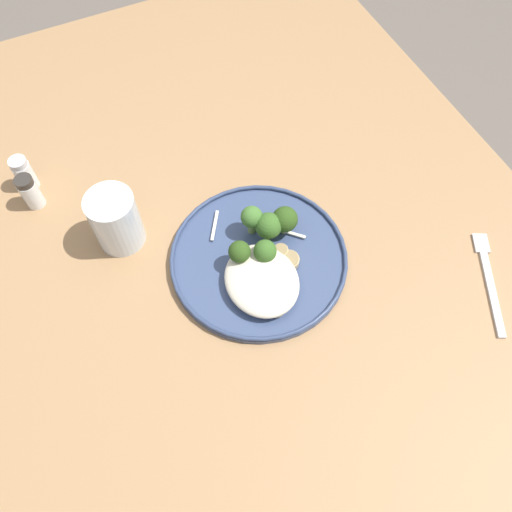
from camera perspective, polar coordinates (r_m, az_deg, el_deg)
The scene contains 22 objects.
ground at distance 1.56m, azimuth -0.31°, elevation -13.04°, with size 6.00×6.00×0.00m, color #665B51.
wooden_dining_table at distance 0.95m, azimuth -0.50°, elevation -1.49°, with size 1.40×1.00×0.74m.
dinner_plate at distance 0.86m, azimuth -0.00°, elevation -0.38°, with size 0.29×0.29×0.02m.
noodle_bed at distance 0.82m, azimuth 0.63°, elevation -2.65°, with size 0.13×0.11×0.03m.
seared_scallop_left_edge at distance 0.82m, azimuth 0.78°, elevation -3.55°, with size 0.03×0.03×0.02m.
seared_scallop_tiny_bay at distance 0.84m, azimuth 2.10°, elevation -0.68°, with size 0.03×0.03×0.02m.
seared_scallop_center_golden at distance 0.83m, azimuth 0.33°, elevation -1.68°, with size 0.03×0.03×0.01m.
seared_scallop_front_small at distance 0.84m, azimuth -0.37°, elevation -0.16°, with size 0.03×0.03×0.01m.
seared_scallop_tilted_round at distance 0.85m, azimuth 2.70°, elevation 0.49°, with size 0.02×0.02×0.02m.
seared_scallop_half_hidden at distance 0.80m, azimuth 2.23°, elevation -5.68°, with size 0.03×0.03×0.02m.
seared_scallop_rear_pale at distance 0.84m, azimuth 3.59°, elevation -0.48°, with size 0.03×0.03×0.02m.
broccoli_floret_center_pile at distance 0.82m, azimuth -1.80°, elevation 0.35°, with size 0.04×0.04×0.06m.
broccoli_floret_left_leaning at distance 0.85m, azimuth -0.47°, elevation 4.16°, with size 0.04×0.04×0.06m.
broccoli_floret_split_head at distance 0.86m, azimuth 3.21°, elevation 3.88°, with size 0.04×0.04×0.06m.
broccoli_floret_rear_charred at distance 0.82m, azimuth 0.99°, elevation 0.48°, with size 0.04×0.04×0.05m.
broccoli_floret_tall_stalk at distance 0.85m, azimuth 1.43°, elevation 3.18°, with size 0.04×0.04×0.06m.
onion_sliver_curled_piece at distance 0.89m, azimuth -4.50°, elevation 3.32°, with size 0.06×0.01×0.00m, color silver.
onion_sliver_long_sliver at distance 0.88m, azimuth 3.61°, elevation 2.56°, with size 0.06×0.01×0.00m, color silver.
water_glass at distance 0.88m, azimuth -14.88°, elevation 3.52°, with size 0.08×0.08×0.11m.
dinner_fork at distance 0.93m, azimuth 23.97°, elevation -2.29°, with size 0.17×0.10×0.00m.
salt_shaker at distance 1.01m, azimuth -23.87°, elevation 8.22°, with size 0.03×0.03×0.07m.
pepper_shaker at distance 0.98m, azimuth -23.32°, elevation 6.43°, with size 0.03×0.03×0.07m.
Camera 1 is at (0.41, -0.18, 1.49)m, focal length 36.85 mm.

